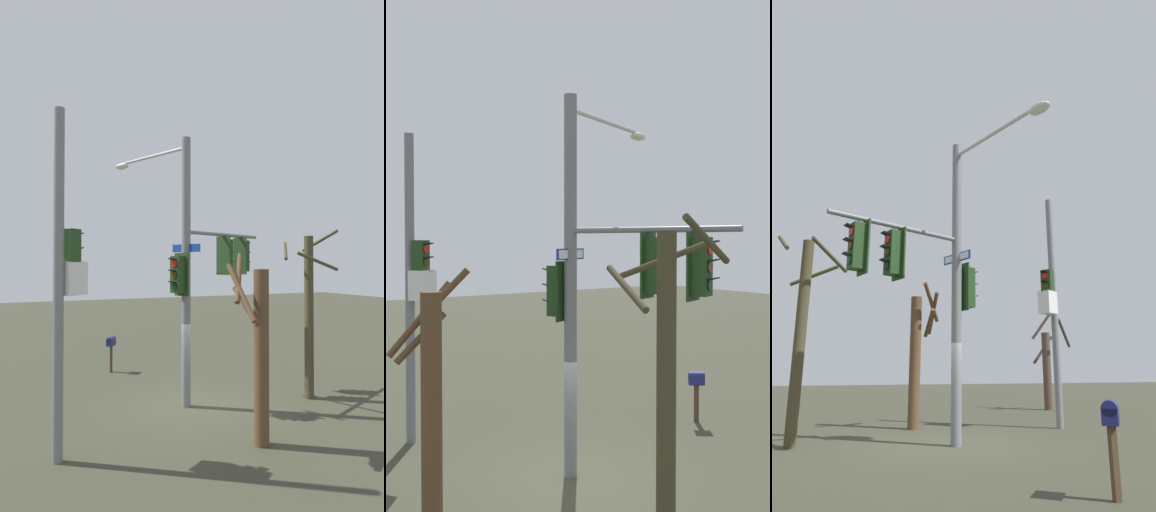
# 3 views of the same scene
# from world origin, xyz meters

# --- Properties ---
(ground_plane) EXTENTS (80.00, 80.00, 0.00)m
(ground_plane) POSITION_xyz_m (0.00, 0.00, 0.00)
(ground_plane) COLOR #3B3C2C
(main_signal_pole_assembly) EXTENTS (3.77, 4.95, 8.21)m
(main_signal_pole_assembly) POSITION_xyz_m (0.49, -0.35, 4.51)
(main_signal_pole_assembly) COLOR slate
(main_signal_pole_assembly) RESTS_ON ground
(secondary_pole_assembly) EXTENTS (0.65, 0.79, 7.78)m
(secondary_pole_assembly) POSITION_xyz_m (-2.02, 4.06, 4.03)
(secondary_pole_assembly) COLOR slate
(secondary_pole_assembly) RESTS_ON ground
(mailbox) EXTENTS (0.50, 0.46, 1.41)m
(mailbox) POSITION_xyz_m (5.09, 1.32, 1.11)
(mailbox) COLOR #4C3823
(mailbox) RESTS_ON ground
(bare_tree_across_street) EXTENTS (1.92, 1.95, 5.45)m
(bare_tree_across_street) POSITION_xyz_m (-0.80, -3.75, 2.82)
(bare_tree_across_street) COLOR #433E26
(bare_tree_across_street) RESTS_ON ground
(bare_tree_corner) EXTENTS (1.45, 1.01, 4.61)m
(bare_tree_corner) POSITION_xyz_m (-3.18, -0.31, 2.28)
(bare_tree_corner) COLOR brown
(bare_tree_corner) RESTS_ON ground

